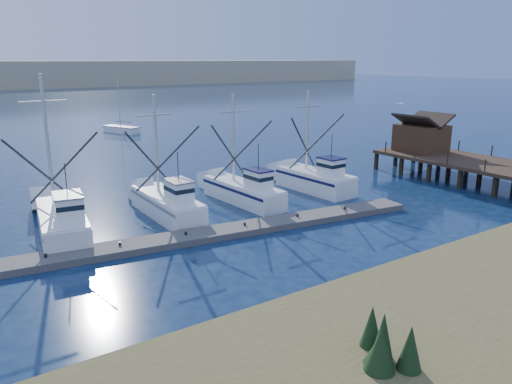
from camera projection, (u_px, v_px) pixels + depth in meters
ground at (346, 253)px, 28.85m from camera, size 500.00×500.00×0.00m
shore_bank at (384, 377)px, 16.31m from camera, size 40.00×10.00×1.60m
floating_dock at (201, 235)px, 31.07m from camera, size 31.02×5.99×0.41m
timber_pier at (452, 150)px, 46.58m from camera, size 7.00×20.00×8.00m
trawler_fleet at (167, 204)px, 35.02m from camera, size 30.51×9.64×9.96m
sailboat_near at (121, 130)px, 75.45m from camera, size 4.08×6.31×8.10m
flying_gull at (398, 104)px, 43.99m from camera, size 1.23×0.23×0.23m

